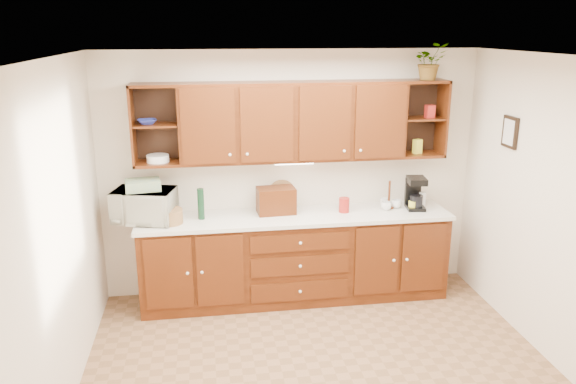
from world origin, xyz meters
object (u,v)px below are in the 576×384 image
object	(u,v)px
coffee_maker	(415,193)
microwave	(144,206)
bread_box	(276,200)
potted_plant	(430,62)

from	to	relation	value
coffee_maker	microwave	bearing A→B (deg)	-172.09
microwave	coffee_maker	size ratio (longest dim) A/B	1.71
bread_box	coffee_maker	xyz separation A→B (m)	(1.49, -0.06, 0.03)
coffee_maker	potted_plant	distance (m)	1.37
microwave	potted_plant	bearing A→B (deg)	14.65
potted_plant	microwave	bearing A→B (deg)	-178.88
microwave	coffee_maker	xyz separation A→B (m)	(2.82, -0.01, 0.00)
microwave	potted_plant	size ratio (longest dim) A/B	1.60
bread_box	microwave	bearing A→B (deg)	179.11
microwave	coffee_maker	bearing A→B (deg)	13.42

